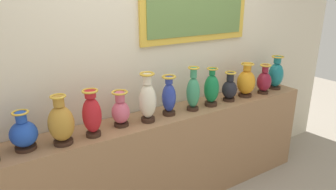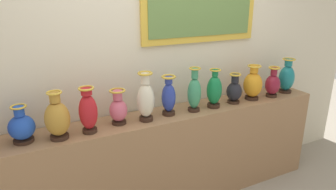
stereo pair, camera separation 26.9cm
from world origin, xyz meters
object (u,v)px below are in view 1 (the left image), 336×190
vase_sapphire (24,134)px  vase_teal (276,74)px  vase_jade (193,91)px  vase_amber (246,82)px  vase_ivory (148,100)px  vase_cobalt (169,97)px  vase_onyx (230,88)px  vase_crimson (92,114)px  vase_burgundy (264,81)px  vase_emerald (211,89)px  vase_rose (121,111)px  vase_ochre (61,123)px

vase_sapphire → vase_teal: (2.62, -0.02, 0.05)m
vase_jade → vase_amber: bearing=0.7°
vase_ivory → vase_cobalt: 0.23m
vase_onyx → vase_teal: (0.72, 0.02, 0.04)m
vase_crimson → vase_amber: size_ratio=1.04×
vase_crimson → vase_jade: 0.97m
vase_cobalt → vase_burgundy: (1.19, -0.05, -0.03)m
vase_cobalt → vase_emerald: (0.47, -0.03, -0.00)m
vase_burgundy → vase_teal: vase_teal is taller
vase_onyx → vase_burgundy: 0.48m
vase_rose → vase_emerald: size_ratio=0.80×
vase_onyx → vase_ochre: bearing=-179.1°
vase_crimson → vase_emerald: bearing=0.8°
vase_sapphire → vase_emerald: vase_emerald is taller
vase_crimson → vase_rose: vase_crimson is taller
vase_jade → vase_emerald: 0.22m
vase_emerald → vase_amber: (0.48, 0.01, -0.01)m
vase_onyx → vase_jade: bearing=-179.5°
vase_ivory → vase_burgundy: vase_ivory is taller
vase_ochre → vase_burgundy: 2.13m
vase_sapphire → vase_amber: 2.14m
vase_onyx → vase_emerald: bearing=-178.2°
vase_rose → vase_teal: size_ratio=0.79×
vase_jade → vase_amber: size_ratio=1.15×
vase_sapphire → vase_emerald: (1.66, -0.04, 0.05)m
vase_burgundy → vase_ivory: bearing=179.2°
vase_ivory → vase_cobalt: vase_ivory is taller
vase_ochre → vase_cobalt: 0.95m
vase_amber → vase_teal: vase_teal is taller
vase_ochre → vase_cobalt: size_ratio=1.02×
vase_ivory → vase_crimson: bearing=-178.3°
vase_ochre → vase_ivory: bearing=1.4°
vase_ivory → vase_amber: size_ratio=1.20×
vase_ochre → vase_ivory: vase_ivory is taller
vase_jade → vase_burgundy: vase_jade is taller
vase_burgundy → vase_teal: size_ratio=0.86×
vase_ivory → vase_amber: (1.18, 0.01, -0.03)m
vase_ochre → vase_onyx: (1.66, 0.03, -0.03)m
vase_sapphire → vase_onyx: 1.90m
vase_cobalt → vase_crimson: bearing=-176.6°
vase_ivory → vase_teal: vase_ivory is taller
vase_burgundy → vase_rose: bearing=177.9°
vase_amber → vase_crimson: bearing=-179.0°
vase_ivory → vase_emerald: 0.70m
vase_ochre → vase_crimson: same height
vase_rose → vase_onyx: vase_onyx is taller
vase_crimson → vase_sapphire: bearing=173.2°
vase_crimson → vase_amber: (1.67, 0.03, -0.02)m
vase_rose → vase_teal: bearing=-0.5°
vase_amber → vase_burgundy: size_ratio=1.11×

